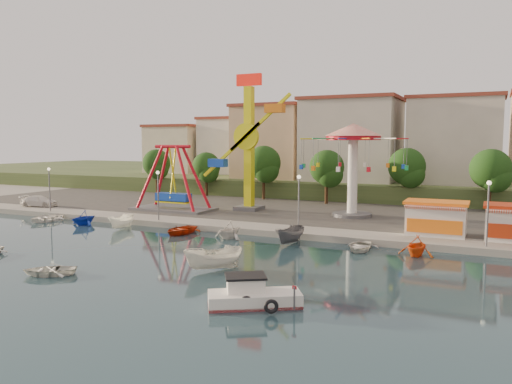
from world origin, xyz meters
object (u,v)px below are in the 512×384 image
Objects in this scene: kamikaze_tower at (251,146)px; wave_swinger at (353,149)px; pirate_ship_ride at (173,179)px; skiff at (214,259)px; cabin_motorboat at (252,297)px; van at (39,201)px.

kamikaze_tower is 1.42× the size of wave_swinger.
kamikaze_tower is at bearing 23.69° from pirate_ship_ride.
skiff is at bearing -69.70° from kamikaze_tower.
van reaches higher than cabin_motorboat.
cabin_motorboat is (14.94, -30.56, -7.95)m from kamikaze_tower.
kamikaze_tower is 34.93m from cabin_motorboat.
kamikaze_tower reaches higher than cabin_motorboat.
wave_swinger is 2.41× the size of van.
wave_swinger is at bearing 11.09° from pirate_ship_ride.
cabin_motorboat is at bearing -63.95° from kamikaze_tower.
kamikaze_tower is at bearing 83.79° from cabin_motorboat.
wave_swinger is 2.67× the size of skiff.
cabin_motorboat is at bearing -48.40° from pirate_ship_ride.
kamikaze_tower is at bearing -85.18° from van.
cabin_motorboat is 7.97m from skiff.
skiff is 0.90× the size of van.
cabin_motorboat is 1.09× the size of van.
van is at bearing -166.69° from skiff.
van is at bearing -167.36° from wave_swinger.
wave_swinger is 40.55m from van.
wave_swinger reaches higher than cabin_motorboat.
cabin_motorboat is (2.50, -30.87, -7.72)m from wave_swinger.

